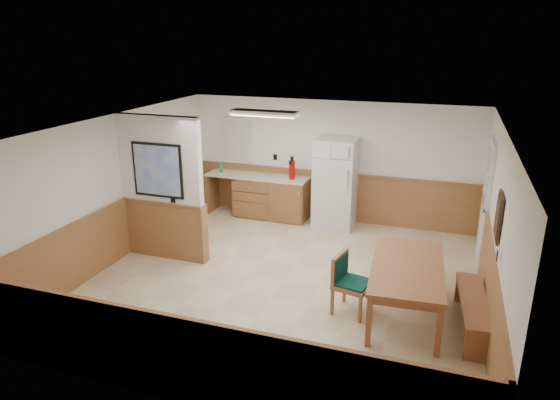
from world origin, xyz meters
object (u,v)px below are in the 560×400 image
at_px(fire_extinguisher, 292,169).
at_px(soap_bottle, 221,167).
at_px(dining_table, 407,271).
at_px(refrigerator, 335,183).
at_px(dining_bench, 473,306).
at_px(dining_chair, 347,279).

distance_m(fire_extinguisher, soap_bottle, 1.62).
distance_m(dining_table, soap_bottle, 5.26).
xyz_separation_m(refrigerator, fire_extinguisher, (-0.92, 0.02, 0.20)).
relative_size(refrigerator, soap_bottle, 7.75).
xyz_separation_m(refrigerator, dining_bench, (2.59, -3.13, -0.56)).
bearing_deg(dining_table, dining_chair, -172.54).
distance_m(refrigerator, fire_extinguisher, 0.94).
bearing_deg(dining_table, fire_extinguisher, 126.94).
bearing_deg(dining_bench, fire_extinguisher, 133.83).
bearing_deg(fire_extinguisher, soap_bottle, 163.81).
height_order(refrigerator, dining_chair, refrigerator).
bearing_deg(fire_extinguisher, dining_bench, -57.18).
bearing_deg(dining_table, dining_bench, -9.93).
relative_size(dining_bench, dining_chair, 1.85).
xyz_separation_m(dining_table, dining_chair, (-0.80, -0.16, -0.17)).
relative_size(refrigerator, fire_extinguisher, 3.79).
height_order(refrigerator, fire_extinguisher, refrigerator).
xyz_separation_m(dining_chair, soap_bottle, (-3.45, 3.23, 0.52)).
distance_m(dining_chair, fire_extinguisher, 3.75).
height_order(refrigerator, soap_bottle, refrigerator).
xyz_separation_m(refrigerator, soap_bottle, (-2.53, 0.04, 0.11)).
xyz_separation_m(fire_extinguisher, soap_bottle, (-1.61, 0.02, -0.09)).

